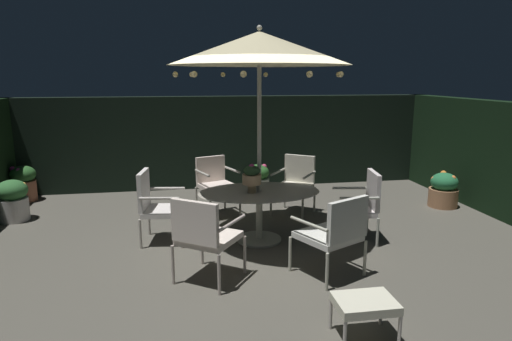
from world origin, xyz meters
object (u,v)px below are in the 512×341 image
Objects in this scene: patio_dining_table at (259,201)px; potted_plant_left_far at (24,183)px; potted_plant_back_left at (443,190)px; patio_chair_east at (204,233)px; ottoman_footrest at (365,305)px; potted_plant_front_corner at (258,179)px; patio_chair_northeast at (156,203)px; centerpiece_planter at (252,176)px; patio_chair_southeast at (335,231)px; patio_chair_south at (362,202)px; potted_plant_right_near at (13,200)px; patio_chair_north at (215,181)px; patio_umbrella at (259,49)px; patio_chair_southwest at (296,181)px.

patio_dining_table is 4.76m from potted_plant_left_far.
patio_chair_east is at bearing -152.69° from potted_plant_back_left.
ottoman_footrest is (1.31, -1.32, -0.26)m from patio_chair_east.
patio_chair_east reaches higher than potted_plant_front_corner.
centerpiece_planter is at bearing -12.38° from patio_chair_northeast.
patio_dining_table is 4.26× the size of centerpiece_planter.
centerpiece_planter is at bearing 122.05° from patio_chair_southeast.
potted_plant_left_far is 1.08× the size of potted_plant_back_left.
ottoman_footrest is at bearing -130.27° from potted_plant_back_left.
patio_chair_south is 1.88× the size of ottoman_footrest.
patio_chair_east reaches higher than patio_chair_southeast.
patio_dining_table is at bearing 170.83° from patio_chair_south.
potted_plant_right_near is 1.01× the size of potted_plant_left_far.
centerpiece_planter is 0.76× the size of ottoman_footrest.
patio_chair_northeast is at bearing 167.62° from centerpiece_planter.
ottoman_footrest is (-0.15, -1.20, -0.24)m from patio_chair_southeast.
patio_dining_table is at bearing -22.38° from potted_plant_right_near.
patio_dining_table is 2.95× the size of potted_plant_front_corner.
potted_plant_front_corner is at bearing 51.75° from patio_chair_northeast.
centerpiece_planter is 1.47m from patio_chair_southeast.
patio_chair_southeast is at bearing -63.41° from patio_dining_table.
patio_chair_north reaches higher than potted_plant_back_left.
patio_dining_table is 1.43m from patio_chair_northeast.
ottoman_footrest is at bearing -89.34° from potted_plant_front_corner.
potted_plant_right_near is 1.20m from potted_plant_left_far.
patio_chair_south reaches higher than patio_chair_southeast.
patio_chair_northeast reaches higher than patio_dining_table.
patio_chair_north is at bearing -127.25° from potted_plant_front_corner.
patio_chair_east is 1.61× the size of potted_plant_back_left.
patio_chair_east reaches higher than potted_plant_right_near.
patio_chair_northeast is 3.53m from potted_plant_left_far.
patio_chair_south is 1.60× the size of potted_plant_back_left.
ottoman_footrest is 6.79m from potted_plant_left_far.
centerpiece_planter is at bearing -36.25° from potted_plant_left_far.
patio_umbrella reaches higher than potted_plant_front_corner.
patio_chair_east is 1.46m from patio_chair_southeast.
patio_chair_south is 1.48× the size of potted_plant_right_near.
patio_chair_south is at bearing -5.80° from centerpiece_planter.
patio_chair_southwest reaches higher than potted_plant_left_far.
patio_umbrella is 2.47m from patio_chair_east.
patio_umbrella is at bearing -8.55° from patio_chair_northeast.
patio_dining_table is 2.56× the size of potted_plant_left_far.
patio_chair_south is at bearing -148.20° from potted_plant_back_left.
potted_plant_front_corner is (1.84, 2.33, -0.27)m from patio_chair_northeast.
patio_chair_east is 4.95m from potted_plant_left_far.
potted_plant_back_left is at bearing 9.89° from patio_chair_northeast.
patio_chair_southeast is at bearing 82.91° from ottoman_footrest.
centerpiece_planter is (-0.11, -0.07, -1.66)m from patio_umbrella.
patio_chair_south reaches higher than patio_dining_table.
patio_chair_northeast reaches higher than potted_plant_front_corner.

